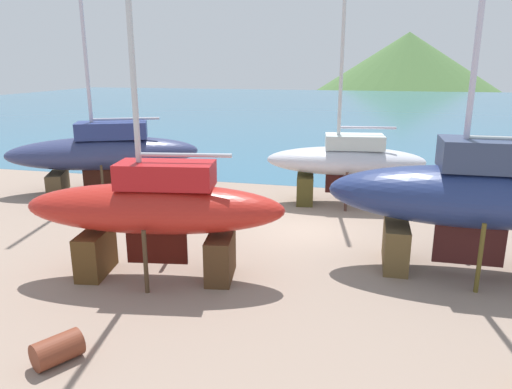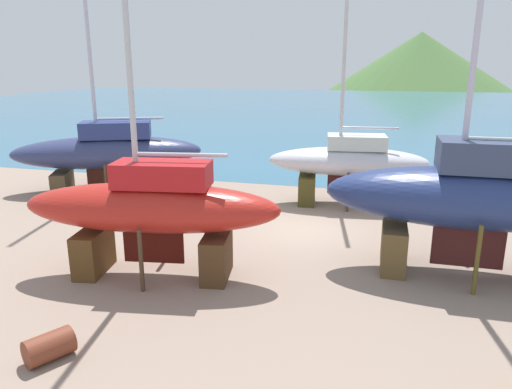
# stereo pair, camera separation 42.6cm
# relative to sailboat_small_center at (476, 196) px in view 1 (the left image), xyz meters

# --- Properties ---
(ground_plane) EXTENTS (47.73, 47.73, 0.00)m
(ground_plane) POSITION_rel_sailboat_small_center_xyz_m (-5.19, -3.09, -2.29)
(ground_plane) COLOR gray
(sea_water) EXTENTS (137.33, 90.37, 0.01)m
(sea_water) POSITION_rel_sailboat_small_center_xyz_m (-5.19, 54.03, -2.29)
(sea_water) COLOR #346888
(sea_water) RESTS_ON ground
(headland_hill) EXTENTS (98.36, 98.36, 31.33)m
(headland_hill) POSITION_rel_sailboat_small_center_xyz_m (6.82, 152.34, -2.29)
(headland_hill) COLOR #4A6F39
(headland_hill) RESTS_ON ground
(sailboat_small_center) EXTENTS (8.25, 2.93, 14.00)m
(sailboat_small_center) POSITION_rel_sailboat_small_center_xyz_m (0.00, 0.00, 0.00)
(sailboat_small_center) COLOR brown
(sailboat_small_center) RESTS_ON ground
(sailboat_mid_port) EXTENTS (7.52, 3.12, 13.05)m
(sailboat_mid_port) POSITION_rel_sailboat_small_center_xyz_m (-8.73, -2.42, -0.28)
(sailboat_mid_port) COLOR #523619
(sailboat_mid_port) RESTS_ON ground
(sailboat_large_starboard) EXTENTS (7.01, 3.10, 10.51)m
(sailboat_large_starboard) POSITION_rel_sailboat_small_center_xyz_m (-4.00, 6.43, -0.47)
(sailboat_large_starboard) COLOR #463F1A
(sailboat_large_starboard) RESTS_ON ground
(sailboat_far_slipway) EXTENTS (9.16, 5.97, 15.14)m
(sailboat_far_slipway) POSITION_rel_sailboat_small_center_xyz_m (-15.31, 6.01, -0.41)
(sailboat_far_slipway) COLOR brown
(sailboat_far_slipway) RESTS_ON ground
(barrel_tipped_left) EXTENTS (0.98, 1.11, 0.58)m
(barrel_tipped_left) POSITION_rel_sailboat_small_center_xyz_m (-8.97, -6.79, -1.99)
(barrel_tipped_left) COLOR brown
(barrel_tipped_left) RESTS_ON ground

